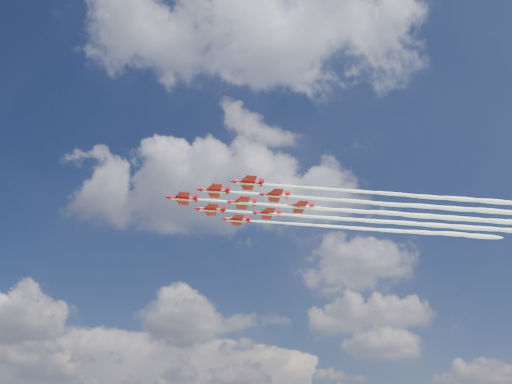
# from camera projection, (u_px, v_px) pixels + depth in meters

# --- Properties ---
(jet_lead) EXTENTS (103.49, 28.88, 2.72)m
(jet_lead) POSITION_uv_depth(u_px,v_px,m) (328.00, 209.00, 169.92)
(jet_lead) COLOR red
(jet_row2_port) EXTENTS (103.49, 28.88, 2.72)m
(jet_row2_port) POSITION_uv_depth(u_px,v_px,m) (363.00, 202.00, 165.24)
(jet_row2_port) COLOR red
(jet_row2_starb) EXTENTS (103.49, 28.88, 2.72)m
(jet_row2_starb) POSITION_uv_depth(u_px,v_px,m) (349.00, 219.00, 177.37)
(jet_row2_starb) COLOR red
(jet_row3_port) EXTENTS (103.49, 28.88, 2.72)m
(jet_row3_port) POSITION_uv_depth(u_px,v_px,m) (399.00, 194.00, 160.55)
(jet_row3_port) COLOR red
(jet_row3_centre) EXTENTS (103.49, 28.88, 2.72)m
(jet_row3_centre) POSITION_uv_depth(u_px,v_px,m) (383.00, 213.00, 172.69)
(jet_row3_centre) COLOR red
(jet_row3_starb) EXTENTS (103.49, 28.88, 2.72)m
(jet_row3_starb) POSITION_uv_depth(u_px,v_px,m) (369.00, 229.00, 184.82)
(jet_row3_starb) COLOR red
(jet_row4_port) EXTENTS (103.49, 28.88, 2.72)m
(jet_row4_port) POSITION_uv_depth(u_px,v_px,m) (418.00, 206.00, 168.00)
(jet_row4_port) COLOR red
(jet_row4_starb) EXTENTS (103.49, 28.88, 2.72)m
(jet_row4_starb) POSITION_uv_depth(u_px,v_px,m) (401.00, 223.00, 180.14)
(jet_row4_starb) COLOR red
(jet_tail) EXTENTS (103.49, 28.88, 2.72)m
(jet_tail) POSITION_uv_depth(u_px,v_px,m) (436.00, 217.00, 175.45)
(jet_tail) COLOR red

